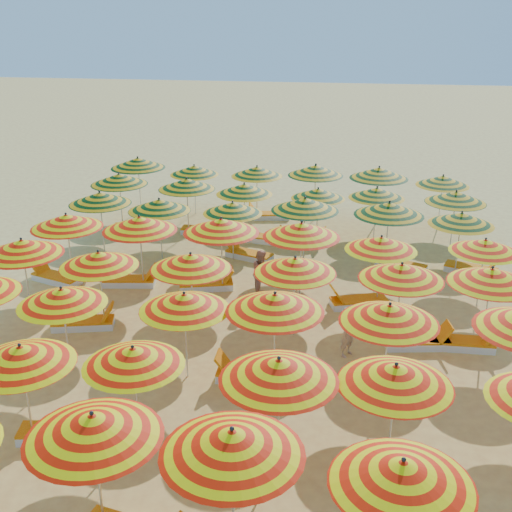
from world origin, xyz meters
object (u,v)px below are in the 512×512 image
(umbrella_2, at_px, (93,426))
(umbrella_43, at_px, (194,170))
(umbrella_16, at_px, (389,314))
(lounger_11, at_px, (248,254))
(umbrella_42, at_px, (138,163))
(lounger_8, at_px, (130,281))
(lounger_7, at_px, (55,278))
(lounger_14, at_px, (137,226))
(lounger_18, at_px, (268,215))
(umbrella_29, at_px, (485,246))
(lounger_13, at_px, (472,269))
(umbrella_15, at_px, (275,303))
(umbrella_38, at_px, (244,189))
(umbrella_9, at_px, (279,370))
(umbrella_31, at_px, (159,205))
(lounger_3, at_px, (250,375))
(umbrella_21, at_px, (295,265))
(umbrella_33, at_px, (305,204))
(lounger_9, at_px, (208,284))
(umbrella_3, at_px, (232,443))
(umbrella_8, at_px, (133,357))
(umbrella_37, at_px, (187,184))
(umbrella_7, at_px, (21,356))
(umbrella_23, at_px, (491,276))
(umbrella_32, at_px, (233,208))
(umbrella_13, at_px, (62,297))
(lounger_12, at_px, (399,265))
(lounger_16, at_px, (259,238))
(umbrella_44, at_px, (257,171))
(umbrella_4, at_px, (402,473))
(umbrella_36, at_px, (119,179))
(umbrella_26, at_px, (221,226))
(umbrella_39, at_px, (318,194))
(umbrella_25, at_px, (139,224))
(umbrella_41, at_px, (456,197))
(lounger_17, at_px, (303,239))
(lounger_2, at_px, (62,432))
(umbrella_10, at_px, (396,375))
(umbrella_22, at_px, (402,272))
(umbrella_35, at_px, (461,219))
(umbrella_30, at_px, (100,198))
(umbrella_19, at_px, (99,259))
(umbrella_45, at_px, (316,170))
(beachgoer_a, at_px, (348,332))
(umbrella_40, at_px, (377,193))
(umbrella_34, at_px, (389,209))
(umbrella_14, at_px, (184,302))
(lounger_6, at_px, (463,343))
(umbrella_27, at_px, (302,230))

(umbrella_2, height_order, umbrella_43, umbrella_2)
(umbrella_16, bearing_deg, lounger_11, 119.41)
(umbrella_42, relative_size, lounger_8, 1.66)
(lounger_7, xyz_separation_m, lounger_14, (0.99, 5.44, 0.00))
(lounger_8, distance_m, lounger_18, 8.36)
(umbrella_29, height_order, lounger_18, umbrella_29)
(lounger_13, bearing_deg, umbrella_15, -107.57)
(umbrella_38, xyz_separation_m, umbrella_42, (-5.13, 2.81, 0.18))
(umbrella_9, bearing_deg, umbrella_16, 52.07)
(umbrella_31, height_order, lounger_3, umbrella_31)
(umbrella_21, height_order, umbrella_33, umbrella_33)
(lounger_9, bearing_deg, umbrella_3, -90.72)
(umbrella_8, distance_m, umbrella_37, 12.84)
(umbrella_7, distance_m, umbrella_23, 11.40)
(umbrella_23, xyz_separation_m, umbrella_32, (-7.72, 5.23, -0.14))
(umbrella_3, distance_m, umbrella_13, 7.15)
(lounger_12, xyz_separation_m, lounger_16, (-5.22, 2.03, 0.00))
(umbrella_38, xyz_separation_m, umbrella_44, (0.07, 2.75, 0.01))
(umbrella_4, distance_m, umbrella_36, 18.64)
(umbrella_26, height_order, umbrella_39, umbrella_26)
(umbrella_25, relative_size, lounger_14, 1.57)
(umbrella_41, xyz_separation_m, lounger_8, (-10.73, -4.87, -1.90))
(lounger_17, bearing_deg, umbrella_4, -66.20)
(lounger_8, xyz_separation_m, lounger_9, (2.57, 0.10, 0.00))
(umbrella_32, distance_m, lounger_18, 5.24)
(lounger_2, bearing_deg, umbrella_13, 100.82)
(umbrella_36, bearing_deg, lounger_11, -23.06)
(umbrella_26, bearing_deg, umbrella_16, -46.47)
(umbrella_10, relative_size, umbrella_33, 0.98)
(umbrella_22, distance_m, lounger_16, 8.99)
(umbrella_35, bearing_deg, umbrella_42, 157.64)
(umbrella_29, distance_m, umbrella_42, 15.16)
(umbrella_15, distance_m, umbrella_30, 10.64)
(umbrella_4, bearing_deg, umbrella_19, 135.58)
(umbrella_38, height_order, lounger_16, umbrella_38)
(umbrella_4, bearing_deg, umbrella_42, 119.17)
(lounger_2, bearing_deg, lounger_13, 36.83)
(lounger_2, bearing_deg, umbrella_33, 58.58)
(umbrella_31, xyz_separation_m, umbrella_38, (2.56, 2.60, -0.03))
(umbrella_15, bearing_deg, umbrella_45, 89.54)
(umbrella_32, bearing_deg, beachgoer_a, -55.84)
(umbrella_37, height_order, beachgoer_a, umbrella_37)
(umbrella_40, height_order, lounger_7, umbrella_40)
(umbrella_42, bearing_deg, umbrella_34, -26.17)
(umbrella_9, xyz_separation_m, umbrella_40, (2.12, 13.26, -0.19))
(umbrella_14, relative_size, umbrella_36, 1.07)
(umbrella_34, distance_m, lounger_6, 5.91)
(umbrella_27, bearing_deg, umbrella_23, -26.33)
(umbrella_27, distance_m, lounger_8, 5.92)
(umbrella_10, bearing_deg, umbrella_2, -153.82)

